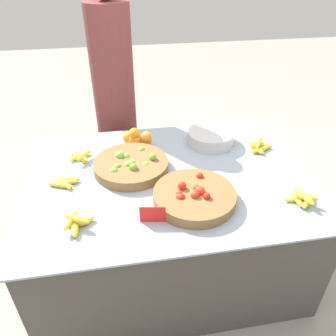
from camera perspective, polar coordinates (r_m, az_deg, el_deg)
name	(u,v)px	position (r m, az deg, el deg)	size (l,w,h in m)	color
ground_plane	(168,258)	(2.35, 0.00, -15.32)	(12.00, 12.00, 0.00)	#A39E93
market_table	(168,220)	(2.10, 0.00, -9.08)	(1.60, 1.20, 0.70)	#4C4742
lime_bowl	(131,165)	(1.92, -6.43, 0.52)	(0.44, 0.44, 0.09)	olive
tomato_basket	(194,196)	(1.68, 4.58, -4.91)	(0.42, 0.42, 0.10)	olive
orange_pile	(135,138)	(2.17, -5.76, 5.24)	(0.19, 0.18, 0.12)	orange
metal_bowl	(211,137)	(2.19, 7.46, 5.30)	(0.31, 0.31, 0.08)	silver
price_sign	(153,214)	(1.55, -2.69, -8.08)	(0.12, 0.03, 0.09)	red
banana_bunch_middle_right	(303,198)	(1.81, 22.42, -4.86)	(0.18, 0.16, 0.06)	yellow
banana_bunch_middle_left	(76,222)	(1.60, -15.67, -9.09)	(0.16, 0.16, 0.06)	yellow
banana_bunch_front_center	(81,156)	(2.08, -14.92, 1.95)	(0.15, 0.15, 0.06)	yellow
banana_bunch_front_left	(259,146)	(2.19, 15.52, 3.72)	(0.18, 0.18, 0.06)	yellow
banana_bunch_front_right	(64,182)	(1.89, -17.66, -2.42)	(0.18, 0.15, 0.03)	yellow
vendor_person	(115,105)	(2.61, -9.16, 10.80)	(0.31, 0.31, 1.67)	brown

